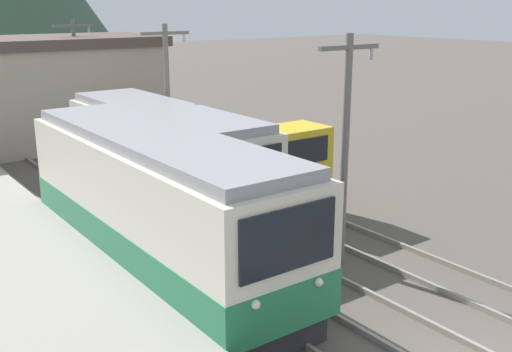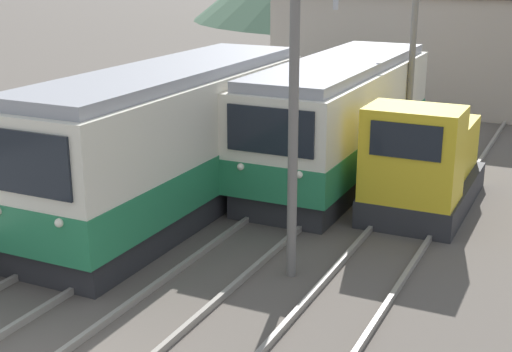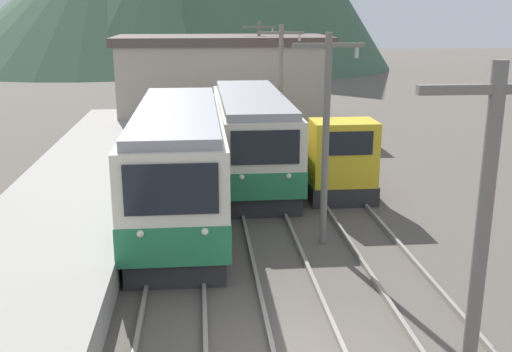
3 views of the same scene
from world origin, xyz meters
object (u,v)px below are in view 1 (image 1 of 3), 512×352
commuter_train_left (158,211)px  catenary_mast_far (168,98)px  commuter_train_center (164,160)px  catenary_mast_distant (77,75)px  catenary_mast_mid (346,143)px  shunting_locomotive (266,171)px

commuter_train_left → catenary_mast_far: 8.67m
commuter_train_left → commuter_train_center: size_ratio=1.03×
commuter_train_center → catenary_mast_distant: 12.21m
catenary_mast_mid → catenary_mast_far: 9.64m
commuter_train_center → catenary_mast_mid: bearing=-78.3°
shunting_locomotive → catenary_mast_distant: size_ratio=0.81×
shunting_locomotive → catenary_mast_distant: 14.17m
shunting_locomotive → commuter_train_left: bearing=-152.2°
catenary_mast_mid → catenary_mast_far: same height
shunting_locomotive → commuter_train_center: bearing=147.3°
commuter_train_left → catenary_mast_distant: size_ratio=1.71×
catenary_mast_mid → catenary_mast_distant: same height
shunting_locomotive → catenary_mast_mid: size_ratio=0.81×
commuter_train_center → catenary_mast_far: (1.51, 2.35, 1.75)m
shunting_locomotive → catenary_mast_far: bearing=109.2°
shunting_locomotive → catenary_mast_mid: 5.98m
commuter_train_left → catenary_mast_mid: bearing=-28.1°
catenary_mast_mid → catenary_mast_far: bearing=90.0°
commuter_train_center → catenary_mast_distant: (1.51, 11.99, 1.75)m
shunting_locomotive → catenary_mast_far: size_ratio=0.81×
catenary_mast_distant → commuter_train_center: bearing=-97.2°
catenary_mast_far → commuter_train_left: bearing=-120.4°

